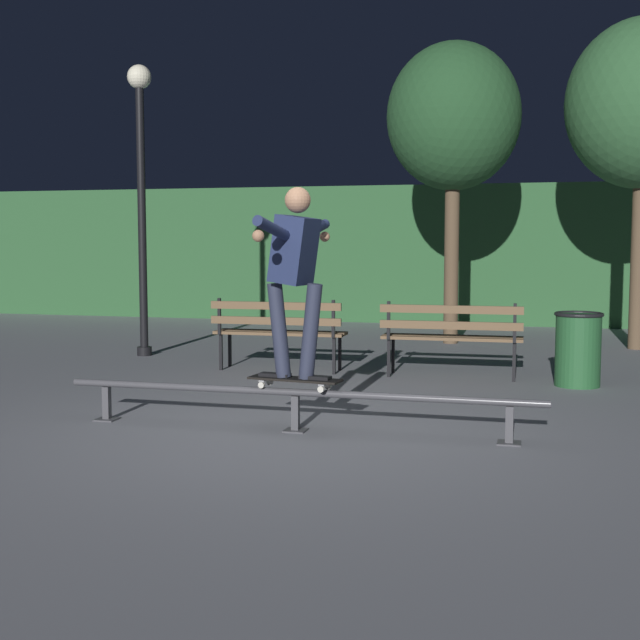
{
  "coord_description": "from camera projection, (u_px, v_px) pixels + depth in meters",
  "views": [
    {
      "loc": [
        1.97,
        -6.6,
        1.57
      ],
      "look_at": [
        -0.0,
        0.83,
        0.85
      ],
      "focal_mm": 47.85,
      "sensor_mm": 36.0,
      "label": 1
    }
  ],
  "objects": [
    {
      "name": "skateboard",
      "position": [
        295.0,
        380.0,
        7.0
      ],
      "size": [
        0.8,
        0.3,
        0.09
      ],
      "color": "black",
      "rests_on": "grind_rail"
    },
    {
      "name": "hedge_backdrop",
      "position": [
        441.0,
        254.0,
        16.48
      ],
      "size": [
        24.0,
        1.2,
        2.61
      ],
      "primitive_type": "cube",
      "color": "#2D5B33",
      "rests_on": "ground"
    },
    {
      "name": "tree_behind_benches",
      "position": [
        453.0,
        119.0,
        12.77
      ],
      "size": [
        2.0,
        2.0,
        4.52
      ],
      "color": "brown",
      "rests_on": "ground"
    },
    {
      "name": "grind_rail",
      "position": [
        295.0,
        398.0,
        7.01
      ],
      "size": [
        4.06,
        0.18,
        0.35
      ],
      "color": "#47474C",
      "rests_on": "ground"
    },
    {
      "name": "trash_can",
      "position": [
        578.0,
        348.0,
        9.18
      ],
      "size": [
        0.52,
        0.52,
        0.8
      ],
      "color": "#23562D",
      "rests_on": "ground"
    },
    {
      "name": "ground_plane",
      "position": [
        294.0,
        432.0,
        7.0
      ],
      "size": [
        90.0,
        90.0,
        0.0
      ],
      "primitive_type": "plane",
      "color": "slate"
    },
    {
      "name": "lamp_post_left",
      "position": [
        141.0,
        173.0,
        11.45
      ],
      "size": [
        0.32,
        0.32,
        3.9
      ],
      "color": "black",
      "rests_on": "ground"
    },
    {
      "name": "park_bench_left_center",
      "position": [
        451.0,
        332.0,
        9.69
      ],
      "size": [
        1.61,
        0.45,
        0.88
      ],
      "color": "black",
      "rests_on": "ground"
    },
    {
      "name": "park_bench_leftmost",
      "position": [
        278.0,
        327.0,
        10.21
      ],
      "size": [
        1.61,
        0.45,
        0.88
      ],
      "color": "black",
      "rests_on": "ground"
    },
    {
      "name": "skateboarder",
      "position": [
        295.0,
        266.0,
        6.91
      ],
      "size": [
        0.63,
        1.4,
        1.56
      ],
      "color": "black",
      "rests_on": "skateboard"
    }
  ]
}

